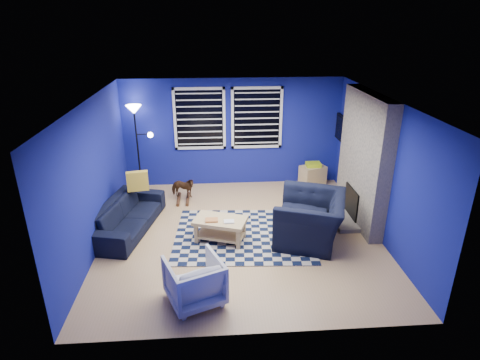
# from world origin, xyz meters

# --- Properties ---
(floor) EXTENTS (5.00, 5.00, 0.00)m
(floor) POSITION_xyz_m (0.00, 0.00, 0.00)
(floor) COLOR tan
(floor) RESTS_ON ground
(ceiling) EXTENTS (5.00, 5.00, 0.00)m
(ceiling) POSITION_xyz_m (0.00, 0.00, 2.50)
(ceiling) COLOR white
(ceiling) RESTS_ON wall_back
(wall_back) EXTENTS (5.00, 0.00, 5.00)m
(wall_back) POSITION_xyz_m (0.00, 2.50, 1.25)
(wall_back) COLOR navy
(wall_back) RESTS_ON floor
(wall_left) EXTENTS (0.00, 5.00, 5.00)m
(wall_left) POSITION_xyz_m (-2.50, 0.00, 1.25)
(wall_left) COLOR navy
(wall_left) RESTS_ON floor
(wall_right) EXTENTS (0.00, 5.00, 5.00)m
(wall_right) POSITION_xyz_m (2.50, 0.00, 1.25)
(wall_right) COLOR navy
(wall_right) RESTS_ON floor
(fireplace) EXTENTS (0.65, 2.00, 2.50)m
(fireplace) POSITION_xyz_m (2.36, 0.50, 1.20)
(fireplace) COLOR gray
(fireplace) RESTS_ON floor
(window_left) EXTENTS (1.17, 0.06, 1.42)m
(window_left) POSITION_xyz_m (-0.75, 2.46, 1.60)
(window_left) COLOR black
(window_left) RESTS_ON wall_back
(window_right) EXTENTS (1.17, 0.06, 1.42)m
(window_right) POSITION_xyz_m (0.55, 2.46, 1.60)
(window_right) COLOR black
(window_right) RESTS_ON wall_back
(tv) EXTENTS (0.07, 1.00, 0.58)m
(tv) POSITION_xyz_m (2.45, 2.00, 1.40)
(tv) COLOR black
(tv) RESTS_ON wall_right
(rug) EXTENTS (2.62, 2.15, 0.02)m
(rug) POSITION_xyz_m (0.05, -0.02, 0.01)
(rug) COLOR black
(rug) RESTS_ON floor
(sofa) EXTENTS (2.14, 1.21, 0.59)m
(sofa) POSITION_xyz_m (-2.10, 0.35, 0.29)
(sofa) COLOR black
(sofa) RESTS_ON floor
(armchair_big) EXTENTS (1.61, 1.51, 0.85)m
(armchair_big) POSITION_xyz_m (1.22, -0.25, 0.43)
(armchair_big) COLOR black
(armchair_big) RESTS_ON floor
(armchair_bent) EXTENTS (0.96, 0.97, 0.68)m
(armchair_bent) POSITION_xyz_m (-0.78, -1.79, 0.34)
(armchair_bent) COLOR gray
(armchair_bent) RESTS_ON floor
(rocking_horse) EXTENTS (0.42, 0.61, 0.47)m
(rocking_horse) POSITION_xyz_m (-1.15, 1.57, 0.31)
(rocking_horse) COLOR #432B15
(rocking_horse) RESTS_ON floor
(coffee_table) EXTENTS (1.03, 0.79, 0.45)m
(coffee_table) POSITION_xyz_m (-0.38, -0.18, 0.31)
(coffee_table) COLOR tan
(coffee_table) RESTS_ON rug
(cabinet) EXTENTS (0.66, 0.56, 0.56)m
(cabinet) POSITION_xyz_m (1.89, 2.25, 0.25)
(cabinet) COLOR tan
(cabinet) RESTS_ON floor
(floor_lamp) EXTENTS (0.54, 0.33, 1.98)m
(floor_lamp) POSITION_xyz_m (-2.13, 2.25, 1.62)
(floor_lamp) COLOR black
(floor_lamp) RESTS_ON floor
(throw_pillow) EXTENTS (0.43, 0.19, 0.39)m
(throw_pillow) POSITION_xyz_m (-1.95, 0.86, 0.78)
(throw_pillow) COLOR gold
(throw_pillow) RESTS_ON sofa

